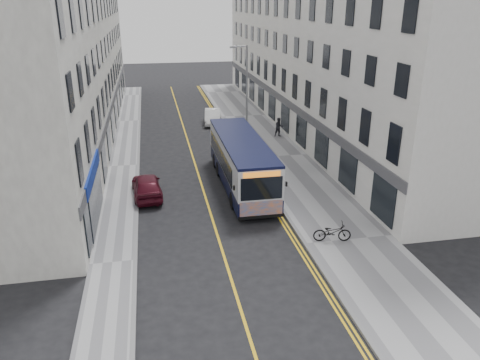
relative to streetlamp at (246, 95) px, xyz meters
name	(u,v)px	position (x,y,z in m)	size (l,w,h in m)	color
ground	(219,241)	(-4.17, -14.00, -4.38)	(140.00, 140.00, 0.00)	black
pavement_east	(278,157)	(2.08, -2.00, -4.32)	(4.50, 64.00, 0.12)	#99999B
pavement_west	(124,166)	(-9.17, -2.00, -4.32)	(2.00, 64.00, 0.12)	#99999B
kerb_east	(249,158)	(-0.17, -2.00, -4.32)	(0.18, 64.00, 0.13)	slate
kerb_west	(138,165)	(-8.17, -2.00, -4.32)	(0.18, 64.00, 0.13)	slate
road_centre_line	(195,163)	(-4.17, -2.00, -4.38)	(0.12, 64.00, 0.01)	yellow
road_dbl_yellow_inner	(243,160)	(-0.62, -2.00, -4.38)	(0.10, 64.00, 0.01)	yellow
road_dbl_yellow_outer	(245,159)	(-0.42, -2.00, -4.38)	(0.10, 64.00, 0.01)	yellow
terrace_east	(310,54)	(7.33, 7.00, 2.12)	(6.00, 46.00, 13.00)	white
terrace_west	(71,59)	(-13.17, 7.00, 2.12)	(6.00, 46.00, 13.00)	silver
streetlamp	(246,95)	(0.00, 0.00, 0.00)	(1.32, 0.18, 8.00)	gray
city_bus	(241,161)	(-1.72, -7.16, -2.67)	(2.51, 10.75, 3.12)	black
bicycle	(332,232)	(1.15, -15.23, -3.78)	(0.64, 1.83, 0.96)	black
pedestrian_near	(248,136)	(0.30, 0.44, -3.29)	(0.71, 0.46, 1.94)	olive
pedestrian_far	(279,127)	(3.54, 3.12, -3.45)	(0.79, 0.61, 1.62)	black
car_white	(213,117)	(-1.33, 9.10, -3.71)	(1.43, 4.10, 1.35)	white
car_maroon	(147,186)	(-7.57, -7.70, -3.69)	(1.64, 4.09, 1.39)	#4A0C19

